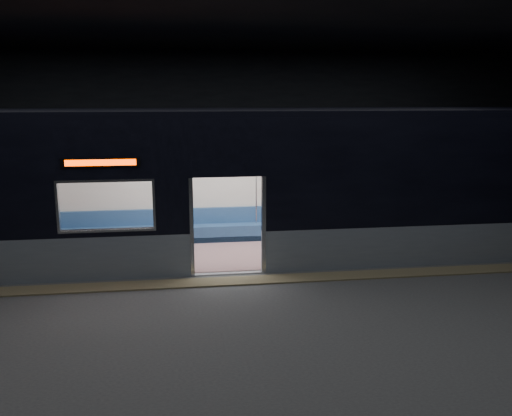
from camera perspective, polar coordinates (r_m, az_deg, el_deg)
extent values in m
cube|color=#47494C|center=(10.42, -2.39, -8.81)|extent=(24.00, 14.00, 0.01)
cube|color=black|center=(9.84, -2.65, 19.49)|extent=(24.00, 14.00, 0.04)
cube|color=black|center=(16.75, -4.85, 7.78)|extent=(24.00, 0.04, 5.00)
cube|color=black|center=(3.11, 10.27, -10.30)|extent=(24.00, 0.04, 5.00)
cube|color=#8C7F59|center=(10.93, -2.67, -7.71)|extent=(22.80, 0.50, 0.03)
cube|color=#8893A2|center=(12.64, 19.58, -3.62)|extent=(8.30, 0.12, 0.90)
cube|color=black|center=(12.33, 20.09, 3.57)|extent=(8.30, 0.12, 2.30)
cube|color=black|center=(10.86, -3.06, 6.31)|extent=(1.40, 0.12, 1.15)
cube|color=#B7BABC|center=(11.09, -6.79, -2.04)|extent=(0.08, 0.14, 2.05)
cube|color=#B7BABC|center=(11.21, 0.80, -1.80)|extent=(0.08, 0.14, 2.05)
cube|color=black|center=(10.87, -16.03, 4.63)|extent=(1.50, 0.04, 0.18)
cube|color=#FF3600|center=(10.86, -16.03, 4.62)|extent=(1.34, 0.03, 0.12)
cube|color=beige|center=(13.83, -4.06, 3.20)|extent=(18.00, 0.12, 3.20)
cube|color=black|center=(12.25, -3.69, 9.97)|extent=(18.00, 3.00, 0.15)
cube|color=gray|center=(12.77, -3.50, -4.79)|extent=(17.76, 2.76, 0.04)
cube|color=beige|center=(12.31, -3.64, 5.66)|extent=(17.76, 2.76, 0.10)
cube|color=navy|center=(13.79, -3.89, -2.57)|extent=(11.00, 0.48, 0.41)
cube|color=navy|center=(13.88, -3.97, -0.76)|extent=(11.00, 0.10, 0.40)
cube|color=#725359|center=(11.87, -19.24, -5.61)|extent=(4.40, 0.48, 0.41)
cube|color=#725359|center=(12.38, 12.37, -4.50)|extent=(4.40, 0.48, 0.41)
cylinder|color=silver|center=(11.35, -7.90, -0.99)|extent=(0.04, 0.04, 2.26)
cylinder|color=silver|center=(13.57, -7.95, 1.10)|extent=(0.04, 0.04, 2.26)
cylinder|color=silver|center=(11.51, 1.60, -0.70)|extent=(0.04, 0.04, 2.26)
cylinder|color=silver|center=(13.70, 0.02, 1.32)|extent=(0.04, 0.04, 2.26)
cylinder|color=silver|center=(13.43, -3.97, 4.45)|extent=(11.00, 0.03, 0.03)
cube|color=black|center=(14.61, 14.88, -0.99)|extent=(0.16, 0.45, 0.15)
cube|color=black|center=(14.69, 15.61, -0.96)|extent=(0.16, 0.45, 0.15)
cylinder|color=black|center=(14.48, 15.14, -2.22)|extent=(0.11, 0.11, 0.43)
cylinder|color=black|center=(14.56, 15.87, -2.19)|extent=(0.11, 0.11, 0.43)
cube|color=#E16988|center=(14.81, 14.96, -0.75)|extent=(0.39, 0.21, 0.19)
cylinder|color=#E16988|center=(14.77, 14.99, 0.56)|extent=(0.42, 0.42, 0.50)
sphere|color=tan|center=(14.69, 15.09, 1.91)|extent=(0.20, 0.20, 0.20)
sphere|color=black|center=(14.72, 15.04, 2.08)|extent=(0.21, 0.21, 0.21)
cube|color=black|center=(14.57, 15.53, -0.50)|extent=(0.29, 0.26, 0.12)
cube|color=white|center=(14.96, 15.47, 2.98)|extent=(1.01, 0.03, 0.65)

